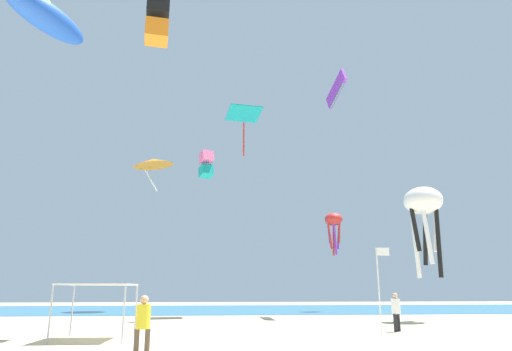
# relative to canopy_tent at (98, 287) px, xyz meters

# --- Properties ---
(ground) EXTENTS (110.00, 110.00, 0.10)m
(ground) POSITION_rel_canopy_tent_xyz_m (8.20, -1.48, -2.21)
(ground) COLOR beige
(ocean_strip) EXTENTS (110.00, 22.34, 0.03)m
(ocean_strip) POSITION_rel_canopy_tent_xyz_m (8.20, 28.15, -2.14)
(ocean_strip) COLOR teal
(ocean_strip) RESTS_ON ground
(canopy_tent) EXTENTS (2.89, 2.83, 2.28)m
(canopy_tent) POSITION_rel_canopy_tent_xyz_m (0.00, 0.00, 0.00)
(canopy_tent) COLOR #B2B2B7
(canopy_tent) RESTS_ON ground
(person_near_tent) EXTENTS (0.50, 0.45, 1.88)m
(person_near_tent) POSITION_rel_canopy_tent_xyz_m (2.77, -5.24, -1.06)
(person_near_tent) COLOR brown
(person_near_tent) RESTS_ON ground
(person_leftmost) EXTENTS (0.44, 0.44, 1.87)m
(person_leftmost) POSITION_rel_canopy_tent_xyz_m (14.09, 2.48, -1.06)
(person_leftmost) COLOR black
(person_leftmost) RESTS_ON ground
(banner_flag) EXTENTS (0.61, 0.06, 3.85)m
(banner_flag) POSITION_rel_canopy_tent_xyz_m (12.14, -0.85, 0.15)
(banner_flag) COLOR silver
(banner_flag) RESTS_ON ground
(kite_octopus_white) EXTENTS (3.08, 3.08, 6.29)m
(kite_octopus_white) POSITION_rel_canopy_tent_xyz_m (19.43, 9.54, 5.60)
(kite_octopus_white) COLOR white
(kite_box_pink) EXTENTS (1.21, 1.30, 2.03)m
(kite_box_pink) POSITION_rel_canopy_tent_xyz_m (4.11, 12.02, 8.92)
(kite_box_pink) COLOR pink
(kite_parafoil_purple) EXTENTS (0.96, 4.10, 2.50)m
(kite_parafoil_purple) POSITION_rel_canopy_tent_xyz_m (15.54, 16.46, 17.47)
(kite_parafoil_purple) COLOR purple
(kite_inflatable_blue) EXTENTS (4.12, 5.84, 2.09)m
(kite_inflatable_blue) POSITION_rel_canopy_tent_xyz_m (-4.95, 3.14, 14.97)
(kite_inflatable_blue) COLOR blue
(kite_delta_orange) EXTENTS (5.15, 5.11, 3.37)m
(kite_delta_orange) POSITION_rel_canopy_tent_xyz_m (-1.77, 25.15, 12.65)
(kite_delta_orange) COLOR orange
(kite_diamond_teal) EXTENTS (3.36, 3.34, 4.20)m
(kite_diamond_teal) POSITION_rel_canopy_tent_xyz_m (7.18, 17.17, 14.93)
(kite_diamond_teal) COLOR teal
(kite_octopus_red) EXTENTS (2.45, 2.45, 4.14)m
(kite_octopus_red) POSITION_rel_canopy_tent_xyz_m (16.45, 22.79, 6.35)
(kite_octopus_red) COLOR red
(kite_box_black) EXTENTS (1.44, 1.47, 2.70)m
(kite_box_black) POSITION_rel_canopy_tent_xyz_m (1.39, 2.60, 14.74)
(kite_box_black) COLOR black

